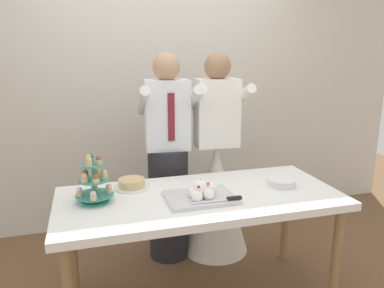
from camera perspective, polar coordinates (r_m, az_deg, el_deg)
rear_wall at (r=3.60m, az=-5.37°, el=10.48°), size 5.20×0.10×2.90m
dessert_table at (r=2.44m, az=1.27°, el=-9.38°), size 1.80×0.80×0.78m
cupcake_stand at (r=2.33m, az=-14.78°, el=-5.82°), size 0.23×0.23×0.31m
main_cake_tray at (r=2.32m, az=1.39°, el=-7.56°), size 0.44×0.31×0.12m
plate_stack at (r=2.62m, az=13.47°, el=-5.66°), size 0.19×0.20×0.05m
round_cake at (r=2.55m, az=-9.20°, el=-6.02°), size 0.24×0.24×0.06m
person_groom at (r=2.99m, az=-3.67°, el=-3.97°), size 0.49×0.52×1.66m
person_bride at (r=3.14m, az=3.63°, el=-6.27°), size 0.56×0.56×1.66m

